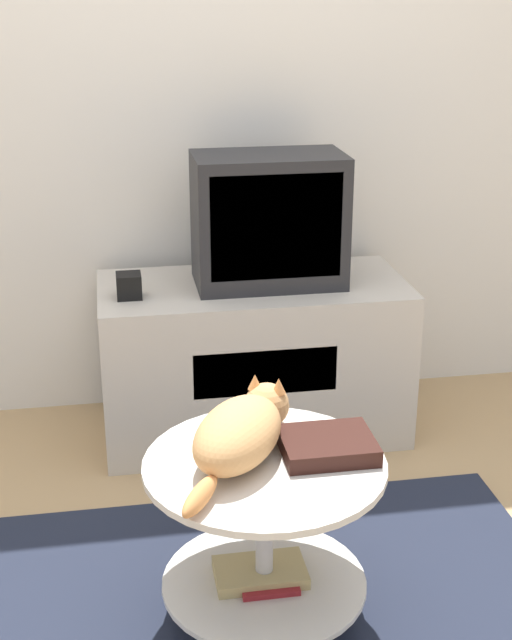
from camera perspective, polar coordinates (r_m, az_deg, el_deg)
ground_plane at (r=2.38m, az=0.74°, el=-19.50°), size 12.00×12.00×0.00m
wall_back at (r=3.23m, az=-3.93°, el=16.60°), size 8.00×0.05×2.60m
rug at (r=2.38m, az=0.74°, el=-19.32°), size 1.64×1.24×0.02m
tv_stand at (r=3.17m, az=-0.18°, el=-2.48°), size 1.06×0.50×0.56m
tv at (r=3.02m, az=0.83°, el=6.41°), size 0.50×0.29×0.45m
speaker at (r=2.96m, az=-8.13°, el=2.19°), size 0.08×0.08×0.08m
coffee_table at (r=2.24m, az=0.51°, el=-13.01°), size 0.59×0.59×0.45m
dvd_box at (r=2.18m, az=4.60°, el=-8.00°), size 0.22×0.18×0.04m
cat at (r=2.14m, az=-0.93°, el=-7.12°), size 0.33×0.49×0.15m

